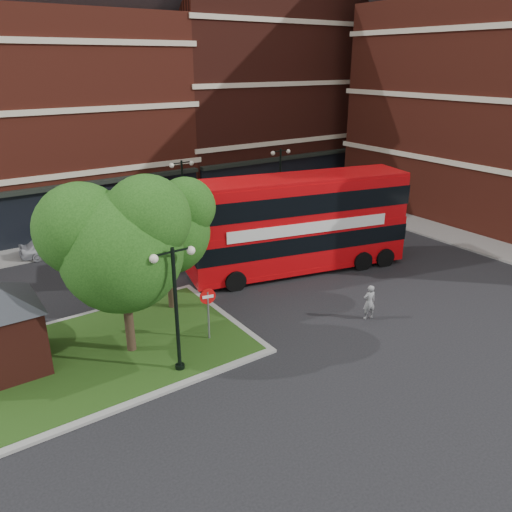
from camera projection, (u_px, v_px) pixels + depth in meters
ground at (297, 332)px, 21.61m from camera, size 120.00×120.00×0.00m
pavement_far at (146, 231)px, 34.25m from camera, size 44.00×3.00×0.12m
pavement_side at (479, 244)px, 31.83m from camera, size 3.00×28.00×0.12m
terrace_far_right at (253, 96)px, 44.49m from camera, size 18.00×12.00×16.00m
traffic_island at (91, 357)px, 19.67m from camera, size 12.60×7.60×0.15m
tree_island_west at (117, 240)px, 18.36m from camera, size 5.40×4.71×7.21m
tree_island_east at (165, 224)px, 22.06m from camera, size 4.46×3.90×6.29m
lamp_island at (176, 305)px, 17.83m from camera, size 1.72×0.36×5.00m
lamp_far_left at (183, 193)px, 32.76m from camera, size 1.72×0.36×5.00m
lamp_far_right at (280, 178)px, 36.98m from camera, size 1.72×0.36×5.00m
bus at (298, 217)px, 27.02m from camera, size 12.46×5.48×4.64m
woman at (369, 302)px, 22.45m from camera, size 0.68×0.54×1.65m
car_silver at (52, 246)px, 29.89m from camera, size 3.70×1.68×1.23m
car_white at (208, 214)px, 36.12m from camera, size 3.84×1.56×1.24m
no_entry_sign at (208, 304)px, 20.29m from camera, size 0.66×0.19×2.40m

